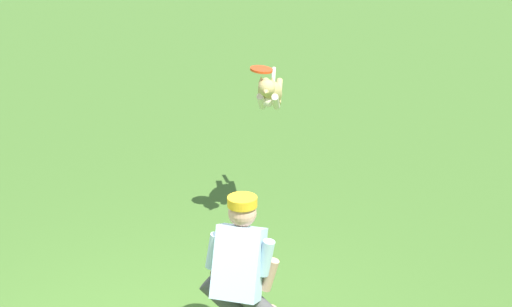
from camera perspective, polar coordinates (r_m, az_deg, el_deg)
name	(u,v)px	position (r m, az deg, el deg)	size (l,w,h in m)	color
person	(240,274)	(5.59, -1.21, -9.25)	(0.68, 0.54, 1.29)	silver
dog	(270,93)	(7.71, 1.06, 4.68)	(0.58, 0.98, 0.53)	tan
frisbee_flying	(261,70)	(7.34, 0.42, 6.48)	(0.23, 0.23, 0.02)	#F04517
frisbee_held	(222,261)	(5.94, -2.60, -8.27)	(0.26, 0.26, 0.02)	#ED5D0F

